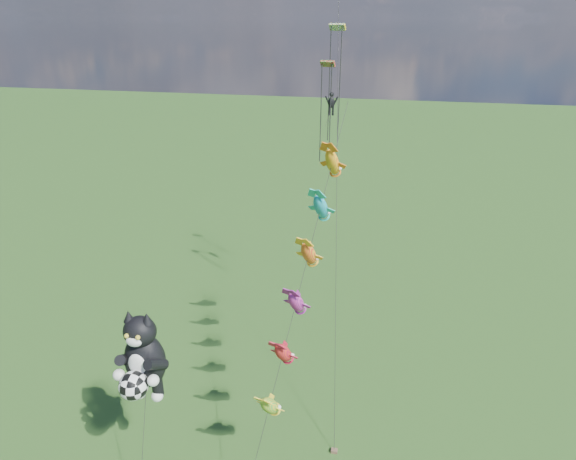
# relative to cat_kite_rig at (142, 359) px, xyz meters

# --- Properties ---
(ground) EXTENTS (300.00, 300.00, 0.00)m
(ground) POSITION_rel_cat_kite_rig_xyz_m (-4.54, 1.33, -9.05)
(ground) COLOR #143A0E
(cat_kite_rig) EXTENTS (2.49, 4.06, 11.80)m
(cat_kite_rig) POSITION_rel_cat_kite_rig_xyz_m (0.00, 0.00, 0.00)
(cat_kite_rig) COLOR brown
(cat_kite_rig) RESTS_ON ground
(fish_windsock_rig) EXTENTS (3.56, 15.63, 20.38)m
(fish_windsock_rig) POSITION_rel_cat_kite_rig_xyz_m (7.22, 5.83, 2.38)
(fish_windsock_rig) COLOR brown
(fish_windsock_rig) RESTS_ON ground
(parafoil_rig) EXTENTS (3.83, 17.25, 26.67)m
(parafoil_rig) POSITION_rel_cat_kite_rig_xyz_m (6.87, 18.92, 10.39)
(parafoil_rig) COLOR brown
(parafoil_rig) RESTS_ON ground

